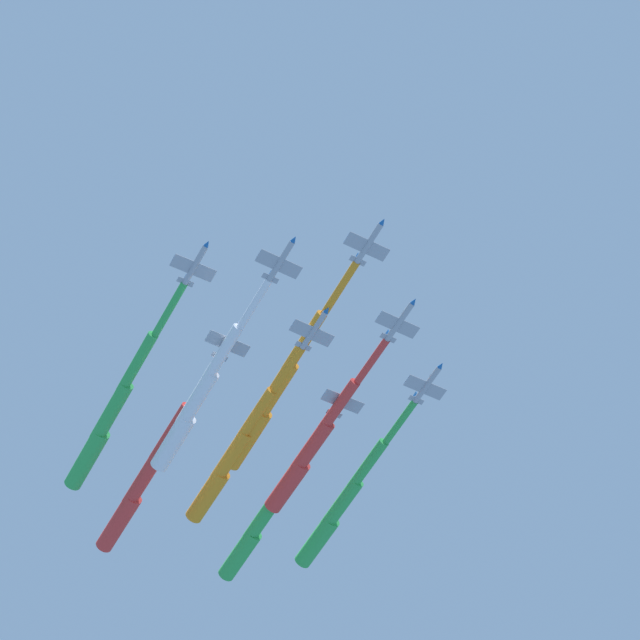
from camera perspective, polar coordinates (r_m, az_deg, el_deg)
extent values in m
cylinder|color=#9EA3AD|center=(217.57, 2.28, 3.58)|extent=(6.49, 7.86, 1.23)
cone|color=#1959A5|center=(215.86, 2.96, 4.64)|extent=(1.72, 1.74, 1.17)
cylinder|color=black|center=(219.26, 1.65, 2.60)|extent=(1.09, 1.04, 0.92)
ellipsoid|color=black|center=(217.29, 2.53, 4.05)|extent=(1.83, 2.01, 0.77)
cube|color=#9EA3AD|center=(217.71, 2.21, 3.46)|extent=(8.25, 7.26, 1.17)
cube|color=#1959A5|center=(219.15, 3.07, 3.08)|extent=(1.97, 2.25, 0.19)
cube|color=#1959A5|center=(216.45, 1.34, 3.87)|extent=(1.97, 2.25, 0.19)
cube|color=#9EA3AD|center=(218.91, 1.78, 2.80)|extent=(3.19, 2.83, 0.49)
cube|color=#1959A5|center=(219.73, 1.75, 2.92)|extent=(1.14, 1.32, 1.90)
cylinder|color=orange|center=(221.68, 0.83, 1.30)|extent=(9.83, 12.02, 1.56)
cylinder|color=orange|center=(226.63, -0.76, -1.06)|extent=(10.45, 12.50, 2.34)
cylinder|color=orange|center=(232.34, -2.13, -3.38)|extent=(11.07, 12.98, 3.12)
cylinder|color=orange|center=(238.54, -3.43, -5.58)|extent=(11.68, 13.46, 3.90)
cylinder|color=#9EA3AD|center=(222.63, 3.73, -0.11)|extent=(6.64, 7.78, 1.25)
cone|color=#1959A5|center=(220.77, 4.43, 0.88)|extent=(1.74, 1.76, 1.19)
cylinder|color=black|center=(224.47, 3.09, -1.03)|extent=(1.10, 1.06, 0.94)
ellipsoid|color=black|center=(222.27, 3.98, 0.34)|extent=(1.86, 2.01, 0.78)
cube|color=#9EA3AD|center=(222.79, 3.66, -0.23)|extent=(8.17, 7.34, 1.35)
cube|color=#1959A5|center=(224.50, 4.47, -0.58)|extent=(2.00, 2.23, 0.20)
cube|color=#1959A5|center=(221.26, 2.83, 0.15)|extent=(2.00, 2.23, 0.20)
cube|color=#9EA3AD|center=(224.09, 3.22, -0.85)|extent=(3.16, 2.86, 0.56)
cube|color=#1959A5|center=(224.87, 3.18, -0.71)|extent=(1.19, 1.34, 1.90)
cylinder|color=red|center=(226.76, 2.34, -2.10)|extent=(8.94, 10.51, 1.59)
cylinder|color=red|center=(231.29, 0.89, -4.03)|extent=(9.56, 11.01, 2.38)
cylinder|color=red|center=(236.49, -0.35, -5.94)|extent=(10.18, 11.51, 3.18)
cylinder|color=red|center=(242.06, -1.55, -7.77)|extent=(10.79, 12.01, 3.97)
cylinder|color=#9EA3AD|center=(216.62, -1.87, 2.75)|extent=(6.52, 7.83, 1.21)
cone|color=#1959A5|center=(214.69, -1.23, 3.81)|extent=(1.71, 1.73, 1.15)
cylinder|color=black|center=(218.54, -2.47, 1.78)|extent=(1.09, 1.03, 0.91)
ellipsoid|color=black|center=(216.26, -1.63, 3.23)|extent=(1.83, 2.01, 0.76)
cube|color=#9EA3AD|center=(216.79, -1.94, 2.64)|extent=(8.25, 7.29, 1.05)
cube|color=#1959A5|center=(217.97, -1.06, 2.25)|extent=(1.98, 2.24, 0.18)
cube|color=#1959A5|center=(215.80, -2.84, 3.05)|extent=(1.98, 2.24, 0.18)
cube|color=#9EA3AD|center=(218.14, -2.35, 1.98)|extent=(3.19, 2.84, 0.45)
cube|color=#1959A5|center=(218.96, -2.37, 2.10)|extent=(1.12, 1.30, 1.90)
cylinder|color=white|center=(221.03, -3.20, 0.59)|extent=(9.18, 11.09, 1.54)
cylinder|color=white|center=(226.04, -4.60, -1.57)|extent=(9.79, 11.56, 2.32)
cylinder|color=white|center=(231.66, -5.79, -3.69)|extent=(10.39, 12.04, 3.09)
cylinder|color=white|center=(237.69, -6.91, -5.71)|extent=(11.00, 12.52, 3.86)
cylinder|color=#9EA3AD|center=(224.44, -0.32, -0.51)|extent=(6.58, 7.78, 1.22)
cone|color=#1959A5|center=(222.36, 0.34, 0.47)|extent=(1.72, 1.74, 1.16)
cylinder|color=black|center=(226.48, -0.92, -1.42)|extent=(1.09, 1.04, 0.92)
ellipsoid|color=black|center=(224.01, -0.07, -0.06)|extent=(1.84, 2.00, 0.76)
cube|color=#9EA3AD|center=(224.62, -0.38, -0.62)|extent=(8.21, 7.34, 1.12)
cube|color=#1959A5|center=(226.02, 0.46, -0.98)|extent=(1.99, 2.24, 0.18)
cube|color=#1959A5|center=(223.41, -1.23, -0.24)|extent=(1.99, 2.24, 0.18)
cube|color=#9EA3AD|center=(226.06, -0.79, -1.24)|extent=(3.18, 2.85, 0.47)
cube|color=#1959A5|center=(226.85, -0.82, -1.11)|extent=(1.14, 1.31, 1.90)
cylinder|color=orange|center=(229.07, -1.63, -2.50)|extent=(9.06, 10.75, 1.55)
cylinder|color=orange|center=(234.18, -3.01, -4.45)|extent=(9.67, 11.24, 2.33)
cylinder|color=orange|center=(239.90, -4.18, -6.37)|extent=(10.27, 11.73, 3.11)
cylinder|color=orange|center=(245.98, -5.30, -8.19)|extent=(10.88, 12.21, 3.89)
cylinder|color=#9EA3AD|center=(232.30, 5.03, -3.07)|extent=(6.57, 7.82, 1.24)
cone|color=#1959A5|center=(230.28, 5.70, -2.14)|extent=(1.73, 1.75, 1.18)
cylinder|color=black|center=(234.28, 4.41, -3.93)|extent=(1.10, 1.05, 0.93)
ellipsoid|color=black|center=(231.87, 5.27, -2.64)|extent=(1.85, 2.02, 0.78)
cube|color=#9EA3AD|center=(232.48, 4.96, -3.18)|extent=(8.21, 7.30, 1.31)
cube|color=#1959A5|center=(234.29, 5.73, -3.49)|extent=(1.98, 2.24, 0.20)
cube|color=#1959A5|center=(230.82, 4.17, -2.84)|extent=(1.98, 2.24, 0.20)
cube|color=#9EA3AD|center=(233.87, 4.53, -3.76)|extent=(3.18, 2.84, 0.55)
cube|color=#1959A5|center=(234.62, 4.49, -3.62)|extent=(1.17, 1.34, 1.90)
cylinder|color=green|center=(236.77, 3.67, -4.95)|extent=(9.00, 10.76, 1.58)
cylinder|color=green|center=(241.67, 2.26, -6.80)|extent=(9.62, 11.25, 2.37)
cylinder|color=green|center=(247.24, 1.03, -8.61)|extent=(10.24, 11.74, 3.16)
cylinder|color=green|center=(253.17, -0.14, -10.34)|extent=(10.86, 12.23, 3.96)
cylinder|color=#9EA3AD|center=(221.82, -5.91, 2.55)|extent=(6.54, 7.86, 1.25)
cone|color=#1959A5|center=(219.70, -5.32, 3.59)|extent=(1.74, 1.76, 1.19)
cylinder|color=black|center=(223.90, -6.45, 1.60)|extent=(1.11, 1.05, 0.94)
ellipsoid|color=black|center=(221.39, -5.68, 3.02)|extent=(1.84, 2.02, 0.79)
cube|color=#9EA3AD|center=(222.01, -5.97, 2.44)|extent=(8.22, 7.26, 1.40)
cube|color=#1959A5|center=(223.09, -5.09, 2.08)|extent=(1.98, 2.25, 0.20)
cube|color=#1959A5|center=(221.11, -6.86, 2.81)|extent=(1.98, 2.25, 0.20)
cube|color=#9EA3AD|center=(223.47, -6.34, 1.79)|extent=(3.18, 2.83, 0.58)
cube|color=#1959A5|center=(224.29, -6.35, 1.92)|extent=(1.18, 1.35, 1.90)
cylinder|color=green|center=(226.89, -7.18, 0.32)|extent=(10.10, 12.27, 1.59)
cylinder|color=green|center=(232.93, -8.59, -2.01)|extent=(10.72, 12.76, 2.39)
cylinder|color=green|center=(239.63, -9.77, -4.28)|extent=(11.35, 13.25, 3.19)
cylinder|color=green|center=(246.78, -10.88, -6.41)|extent=(11.98, 13.74, 3.99)
cylinder|color=#9EA3AD|center=(231.85, 1.14, -3.74)|extent=(6.58, 7.82, 1.25)
cone|color=#1959A5|center=(229.61, 1.78, -2.81)|extent=(1.74, 1.76, 1.19)
cylinder|color=black|center=(234.03, 0.55, -4.59)|extent=(1.11, 1.05, 0.94)
ellipsoid|color=black|center=(231.33, 1.37, -3.31)|extent=(1.85, 2.02, 0.78)
cube|color=#9EA3AD|center=(232.05, 1.08, -3.84)|extent=(8.20, 7.30, 1.38)
cube|color=#1959A5|center=(233.69, 1.88, -4.15)|extent=(1.99, 2.24, 0.20)
cube|color=#1959A5|center=(230.58, 0.26, -3.51)|extent=(1.99, 2.24, 0.20)
cube|color=#9EA3AD|center=(233.58, 0.67, -4.42)|extent=(3.17, 2.84, 0.57)
cube|color=#1959A5|center=(234.33, 0.64, -4.28)|extent=(1.18, 1.34, 1.90)
cylinder|color=green|center=(236.78, -0.15, -5.60)|extent=(9.05, 10.80, 1.59)
cylinder|color=green|center=(242.16, -1.51, -7.43)|extent=(9.68, 11.30, 2.39)
cylinder|color=green|center=(248.17, -2.67, -9.22)|extent=(10.30, 11.79, 3.18)
cylinder|color=green|center=(254.52, -3.78, -10.92)|extent=(10.92, 12.29, 3.98)
cylinder|color=#9EA3AD|center=(226.60, -4.29, -1.01)|extent=(6.59, 7.79, 1.23)
cone|color=#1959A5|center=(224.31, -3.69, -0.04)|extent=(1.73, 1.75, 1.17)
cylinder|color=black|center=(228.83, -4.85, -1.90)|extent=(1.10, 1.05, 0.92)
ellipsoid|color=black|center=(226.08, -4.06, -0.56)|extent=(1.84, 2.01, 0.77)
cube|color=#9EA3AD|center=(226.80, -4.36, -1.12)|extent=(8.20, 7.33, 1.20)
cube|color=#1959A5|center=(228.01, -3.51, -1.47)|extent=(1.99, 2.24, 0.19)
cube|color=#1959A5|center=(225.78, -5.22, -0.74)|extent=(1.99, 2.24, 0.19)
cube|color=#9EA3AD|center=(228.37, -4.74, -1.72)|extent=(3.17, 2.85, 0.50)
cube|color=#1959A5|center=(229.16, -4.75, -1.59)|extent=(1.16, 1.32, 1.90)
cylinder|color=red|center=(232.01, -5.60, -3.10)|extent=(10.16, 12.12, 1.57)
cylinder|color=red|center=(238.38, -7.05, -5.26)|extent=(10.77, 12.61, 2.35)
cylinder|color=red|center=(245.40, -8.27, -7.36)|extent=(11.38, 13.10, 3.13)
cylinder|color=red|center=(252.84, -9.43, -9.34)|extent=(11.99, 13.59, 3.91)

